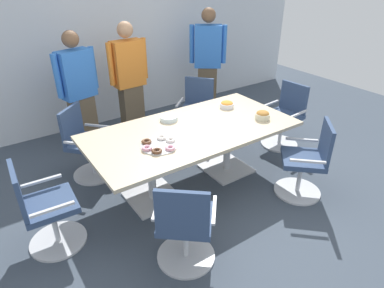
{
  "coord_description": "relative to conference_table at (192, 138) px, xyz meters",
  "views": [
    {
      "loc": [
        -1.93,
        -2.81,
        2.42
      ],
      "look_at": [
        0.0,
        0.0,
        0.55
      ],
      "focal_mm": 31.13,
      "sensor_mm": 36.0,
      "label": 1
    }
  ],
  "objects": [
    {
      "name": "office_chair_3",
      "position": [
        -0.75,
        -0.99,
        -0.22
      ],
      "size": [
        0.76,
        0.76,
        0.91
      ],
      "rotation": [
        0.0,
        0.0,
        -0.7
      ],
      "color": "silver",
      "rests_on": "ground"
    },
    {
      "name": "person_standing_0",
      "position": [
        -0.76,
        1.6,
        0.24
      ],
      "size": [
        0.61,
        0.32,
        1.68
      ],
      "rotation": [
        0.0,
        0.0,
        -2.89
      ],
      "color": "brown",
      "rests_on": "ground"
    },
    {
      "name": "donut_platter",
      "position": [
        -0.51,
        -0.15,
        0.14
      ],
      "size": [
        0.4,
        0.39,
        0.04
      ],
      "color": "white",
      "rests_on": "conference_table"
    },
    {
      "name": "snack_bowl_chips_orange",
      "position": [
        0.73,
        0.26,
        0.17
      ],
      "size": [
        0.18,
        0.18,
        0.08
      ],
      "color": "white",
      "rests_on": "conference_table"
    },
    {
      "name": "office_chair_5",
      "position": [
        1.7,
        0.08,
        -0.22
      ],
      "size": [
        0.59,
        0.59,
        0.91
      ],
      "rotation": [
        0.0,
        0.0,
        -4.62
      ],
      "color": "silver",
      "rests_on": "ground"
    },
    {
      "name": "office_chair_4",
      "position": [
        0.97,
        -0.91,
        -0.22
      ],
      "size": [
        0.76,
        0.76,
        0.91
      ],
      "rotation": [
        0.0,
        0.0,
        0.81
      ],
      "color": "silver",
      "rests_on": "ground"
    },
    {
      "name": "back_wall",
      "position": [
        0.0,
        2.4,
        0.77
      ],
      "size": [
        8.0,
        0.1,
        2.8
      ],
      "primitive_type": "cube",
      "color": "silver",
      "rests_on": "ground"
    },
    {
      "name": "snack_bowl_pretzels",
      "position": [
        0.85,
        -0.26,
        0.18
      ],
      "size": [
        0.18,
        0.18,
        0.11
      ],
      "color": "beige",
      "rests_on": "conference_table"
    },
    {
      "name": "person_standing_1",
      "position": [
        -0.02,
        1.59,
        0.27
      ],
      "size": [
        0.61,
        0.24,
        1.72
      ],
      "rotation": [
        0.0,
        0.0,
        -3.09
      ],
      "color": "brown",
      "rests_on": "ground"
    },
    {
      "name": "person_standing_2",
      "position": [
        1.44,
        1.64,
        0.32
      ],
      "size": [
        0.54,
        0.44,
        1.8
      ],
      "rotation": [
        0.0,
        0.0,
        -3.77
      ],
      "color": "brown",
      "rests_on": "ground"
    },
    {
      "name": "office_chair_2",
      "position": [
        -1.7,
        -0.07,
        -0.22
      ],
      "size": [
        0.56,
        0.56,
        0.91
      ],
      "rotation": [
        0.0,
        0.0,
        -1.62
      ],
      "color": "silver",
      "rests_on": "ground"
    },
    {
      "name": "office_chair_1",
      "position": [
        -0.96,
        0.91,
        -0.22
      ],
      "size": [
        0.76,
        0.76,
        0.91
      ],
      "rotation": [
        0.0,
        0.0,
        -2.4
      ],
      "color": "silver",
      "rests_on": "ground"
    },
    {
      "name": "ground_plane",
      "position": [
        0.0,
        0.0,
        -0.63
      ],
      "size": [
        10.0,
        10.0,
        0.01
      ],
      "primitive_type": "cube",
      "color": "#3D4754"
    },
    {
      "name": "office_chair_0",
      "position": [
        0.76,
        0.98,
        -0.22
      ],
      "size": [
        0.76,
        0.76,
        0.91
      ],
      "rotation": [
        0.0,
        0.0,
        -4.0
      ],
      "color": "silver",
      "rests_on": "ground"
    },
    {
      "name": "plate_stack",
      "position": [
        -0.1,
        0.35,
        0.15
      ],
      "size": [
        0.21,
        0.21,
        0.05
      ],
      "color": "white",
      "rests_on": "conference_table"
    },
    {
      "name": "conference_table",
      "position": [
        0.0,
        0.0,
        0.0
      ],
      "size": [
        2.4,
        1.2,
        0.75
      ],
      "color": "#CCB793",
      "rests_on": "ground"
    }
  ]
}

